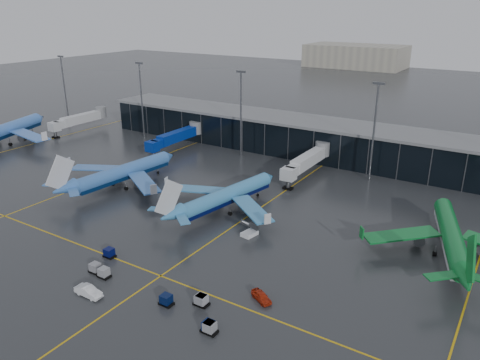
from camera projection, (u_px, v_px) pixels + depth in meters
The scene contains 13 objects.
ground at pixel (173, 228), 96.29m from camera, with size 600.00×600.00×0.00m, color #282B2D.
terminal_pier at pixel (303, 136), 143.40m from camera, with size 142.00×17.00×10.70m.
jet_bridges at pixel (175, 137), 146.25m from camera, with size 94.00×27.50×7.20m.
flood_masts at pixel (302, 119), 128.46m from camera, with size 203.00×0.50×25.50m.
taxi_lines at pixel (241, 221), 99.65m from camera, with size 220.00×120.00×0.02m.
airliner_klm_west at pixel (3, 123), 153.21m from camera, with size 39.89×45.43×13.96m, color #437CDC, non-canonical shape.
airliner_arkefly at pixel (123, 164), 117.13m from camera, with size 33.90×38.61×11.87m, color #3C74C7, non-canonical shape.
airliner_klm_near at pixel (227, 186), 103.23m from camera, with size 31.99×36.43×11.20m, color #3C8BC7, non-canonical shape.
airliner_aer_lingus at pixel (453, 225), 84.74m from camera, with size 33.06×37.66×11.57m, color #0D722D, non-canonical shape.
baggage_carts at pixel (158, 292), 73.75m from camera, with size 30.06×8.77×1.70m.
mobile_airstair at pixel (249, 232), 93.15m from camera, with size 2.71×3.53×3.45m.
service_van_red at pixel (261, 296), 72.62m from camera, with size 1.69×4.21×1.43m, color #B5270D.
service_van_white at pixel (89, 291), 73.74m from camera, with size 1.73×4.97×1.64m, color white.
Camera 1 is at (58.18, -65.71, 43.15)m, focal length 35.00 mm.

